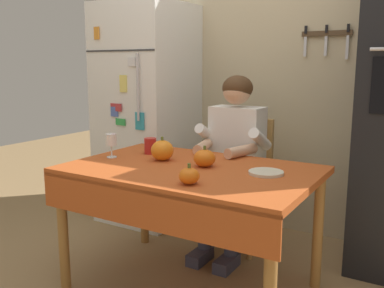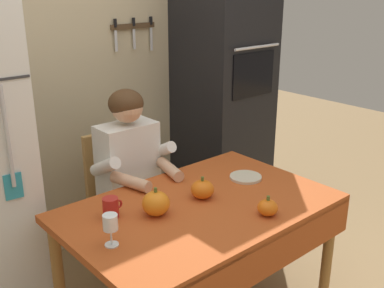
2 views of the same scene
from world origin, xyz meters
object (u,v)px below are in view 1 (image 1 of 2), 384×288
dining_table (189,182)px  pumpkin_medium (205,158)px  seated_person (233,150)px  wine_glass (111,141)px  pumpkin_small (162,150)px  coffee_mug (151,146)px  chair_behind_person (243,176)px  serving_tray (266,173)px  refrigerator (147,114)px  pumpkin_large (189,176)px

dining_table → pumpkin_medium: (0.06, 0.07, 0.13)m
seated_person → pumpkin_medium: size_ratio=9.84×
wine_glass → pumpkin_small: bearing=17.3°
seated_person → pumpkin_small: (-0.22, -0.52, 0.06)m
wine_glass → pumpkin_small: wine_glass is taller
seated_person → coffee_mug: 0.57m
dining_table → coffee_mug: (-0.42, 0.21, 0.14)m
chair_behind_person → serving_tray: 0.86m
refrigerator → coffee_mug: (0.53, -0.67, -0.11)m
pumpkin_small → serving_tray: (0.67, 0.01, -0.05)m
chair_behind_person → coffee_mug: size_ratio=8.69×
chair_behind_person → pumpkin_medium: chair_behind_person is taller
chair_behind_person → refrigerator: bearing=174.5°
pumpkin_medium → pumpkin_small: pumpkin_small is taller
dining_table → chair_behind_person: bearing=91.0°
refrigerator → seated_person: (0.94, -0.28, -0.16)m
coffee_mug → pumpkin_small: pumpkin_small is taller
dining_table → pumpkin_small: 0.29m
pumpkin_medium → serving_tray: size_ratio=0.67×
seated_person → pumpkin_medium: 0.54m
refrigerator → wine_glass: size_ratio=11.96×
serving_tray → seated_person: bearing=131.0°
chair_behind_person → pumpkin_medium: bearing=-83.9°
refrigerator → dining_table: refrigerator is taller
pumpkin_medium → refrigerator: bearing=141.4°
pumpkin_large → chair_behind_person: bearing=100.1°
dining_table → chair_behind_person: chair_behind_person is taller
chair_behind_person → pumpkin_large: 1.13m
coffee_mug → refrigerator: bearing=128.2°
wine_glass → pumpkin_large: wine_glass is taller
serving_tray → pumpkin_medium: bearing=-176.5°
refrigerator → pumpkin_large: 1.63m
coffee_mug → pumpkin_large: size_ratio=1.03×
pumpkin_large → pumpkin_medium: size_ratio=0.82×
refrigerator → pumpkin_large: size_ratio=17.33×
pumpkin_small → coffee_mug: bearing=145.5°
chair_behind_person → pumpkin_medium: size_ratio=7.35×
refrigerator → serving_tray: size_ratio=9.59×
seated_person → serving_tray: bearing=-49.0°
wine_glass → pumpkin_medium: size_ratio=1.19×
coffee_mug → pumpkin_medium: size_ratio=0.85×
refrigerator → coffee_mug: refrigerator is taller
seated_person → wine_glass: seated_person is taller
coffee_mug → serving_tray: (0.85, -0.11, -0.04)m
wine_glass → pumpkin_large: 0.78m
dining_table → pumpkin_medium: pumpkin_medium is taller
pumpkin_small → pumpkin_large: bearing=-41.4°
refrigerator → coffee_mug: 0.86m
refrigerator → chair_behind_person: size_ratio=1.94×
coffee_mug → seated_person: bearing=44.2°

